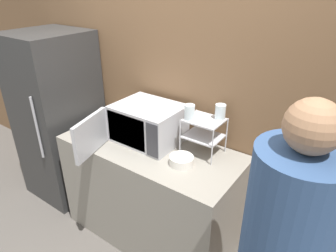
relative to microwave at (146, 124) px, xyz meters
name	(u,v)px	position (x,y,z in m)	size (l,w,h in m)	color
wall_back	(177,91)	(0.09, 0.32, 0.21)	(8.00, 0.06, 2.60)	brown
counter	(151,192)	(0.09, -0.06, -0.62)	(1.52, 0.69, 0.94)	gray
microwave	(146,124)	(0.00, 0.00, 0.00)	(0.56, 0.84, 0.31)	#ADADB2
dish_rack	(204,129)	(0.48, 0.11, 0.05)	(0.29, 0.24, 0.29)	#B2B2B7
glass_front_left	(189,112)	(0.39, 0.04, 0.19)	(0.08, 0.08, 0.11)	silver
glass_back_right	(220,112)	(0.57, 0.18, 0.19)	(0.08, 0.08, 0.11)	silver
bowl	(181,161)	(0.44, -0.13, -0.12)	(0.18, 0.18, 0.07)	silver
refrigerator	(59,118)	(-1.12, -0.06, -0.23)	(0.67, 0.72, 1.73)	#2D2D2D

